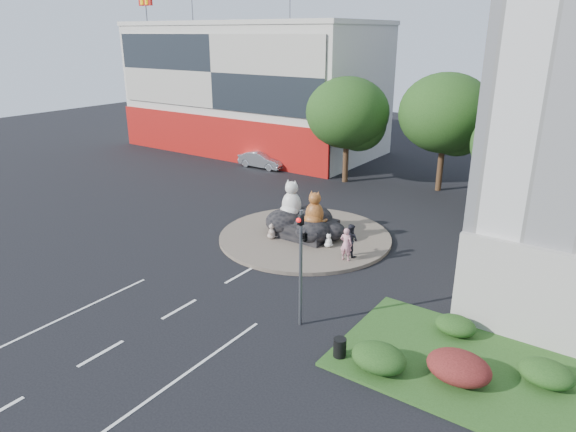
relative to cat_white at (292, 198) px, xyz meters
name	(u,v)px	position (x,y,z in m)	size (l,w,h in m)	color
ground	(179,309)	(1.08, -10.17, -2.22)	(120.00, 120.00, 0.00)	black
roundabout_island	(305,237)	(1.08, -0.17, -2.12)	(10.00, 10.00, 0.20)	brown
rock_plinth	(305,228)	(1.08, -0.17, -1.57)	(3.20, 2.60, 0.90)	black
shophouse_block	(253,87)	(-16.93, 17.74, 3.96)	(25.20, 12.30, 17.40)	beige
grass_verge	(480,371)	(13.08, -7.17, -2.16)	(10.00, 6.00, 0.12)	#234517
tree_left	(349,116)	(-2.86, 11.89, 3.02)	(6.46, 6.46, 8.27)	#382314
tree_mid	(447,117)	(4.14, 13.89, 3.33)	(6.84, 6.84, 8.76)	#382314
tree_right	(520,149)	(10.14, 9.89, 2.41)	(5.70, 5.70, 7.30)	#382314
hedge_near_green	(379,358)	(10.08, -9.17, -1.65)	(2.00, 1.60, 0.90)	#1B3C13
hedge_red	(459,367)	(12.58, -8.17, -1.61)	(2.20, 1.76, 0.99)	#441412
hedge_mid_green	(546,373)	(15.08, -6.67, -1.70)	(1.80, 1.44, 0.81)	#1B3C13
hedge_back_green	(455,326)	(11.58, -5.37, -1.74)	(1.60, 1.28, 0.72)	#1B3C13
traffic_light	(303,244)	(6.17, -8.17, 1.40)	(0.44, 1.24, 5.00)	#595B60
street_lamp	(552,217)	(13.89, -2.17, 2.33)	(2.34, 0.22, 8.06)	#595B60
cat_white	(292,198)	(0.00, 0.00, 0.00)	(1.35, 1.17, 2.25)	silver
cat_tabby	(315,208)	(1.87, -0.43, -0.12)	(1.20, 1.04, 2.00)	#BD5127
kitten_calico	(272,231)	(-0.22, -1.68, -1.57)	(0.55, 0.48, 0.91)	silver
kitten_white	(329,240)	(3.08, -0.86, -1.63)	(0.47, 0.41, 0.79)	white
pedestrian_pink	(346,244)	(4.70, -1.86, -1.14)	(0.65, 0.42, 1.77)	pink
pedestrian_dark	(351,240)	(4.62, -1.22, -1.14)	(0.86, 0.67, 1.77)	black
parked_car	(262,160)	(-11.17, 11.58, -1.50)	(1.54, 4.40, 1.45)	#AEB1B6
litter_bin	(340,347)	(8.58, -9.30, -1.74)	(0.48, 0.48, 0.72)	black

